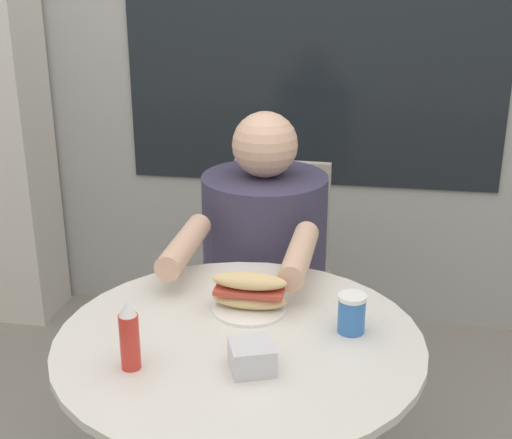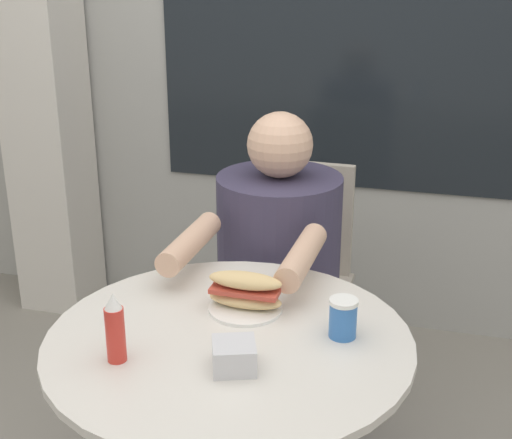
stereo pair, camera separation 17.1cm
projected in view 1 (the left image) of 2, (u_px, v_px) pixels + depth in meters
The scene contains 7 objects.
cafe_table at pixel (240, 410), 1.68m from camera, with size 0.84×0.84×0.76m.
diner_chair at pixel (278, 259), 2.60m from camera, with size 0.39×0.39×0.87m.
seated_diner at pixel (262, 314), 2.29m from camera, with size 0.40×0.71×1.13m.
sandwich_on_plate at pixel (251, 294), 1.72m from camera, with size 0.18×0.18×0.10m.
drink_cup at pixel (352, 313), 1.62m from camera, with size 0.07×0.07×0.09m.
napkin_box at pixel (252, 356), 1.48m from camera, with size 0.12×0.12×0.06m.
condiment_bottle at pixel (129, 335), 1.47m from camera, with size 0.04×0.04×0.16m.
Camera 1 is at (0.27, -1.39, 1.58)m, focal length 50.00 mm.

